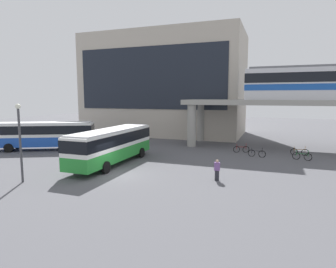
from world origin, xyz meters
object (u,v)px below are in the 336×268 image
object	(u,v)px
bicycle_green	(302,156)
bicycle_brown	(299,152)
bus_secondary	(44,133)
bus_main	(112,143)
station_building	(165,85)
bicycle_black	(257,153)
pedestrian_waiting_near_stop	(217,171)
bicycle_red	(241,149)

from	to	relation	value
bicycle_green	bicycle_brown	size ratio (longest dim) A/B	0.99
bus_secondary	bus_main	bearing A→B (deg)	-17.76
station_building	bus_secondary	size ratio (longest dim) A/B	2.31
bus_secondary	bicycle_black	distance (m)	23.90
bus_secondary	bicycle_black	size ratio (longest dim) A/B	6.17
bus_main	bus_secondary	xyz separation A→B (m)	(-11.19, 3.58, 0.00)
station_building	bicycle_black	distance (m)	23.22
station_building	bicycle_black	xyz separation A→B (m)	(15.83, -15.14, -7.71)
pedestrian_waiting_near_stop	bicycle_green	bearing A→B (deg)	56.45
bicycle_brown	pedestrian_waiting_near_stop	bearing A→B (deg)	-117.89
bus_main	pedestrian_waiting_near_stop	size ratio (longest dim) A/B	7.04
station_building	bicycle_green	xyz separation A→B (m)	(20.07, -15.13, -7.71)
bus_main	bicycle_brown	distance (m)	19.46
bus_secondary	bicycle_green	distance (m)	28.07
station_building	bicycle_red	distance (m)	20.80
bus_main	pedestrian_waiting_near_stop	bearing A→B (deg)	-11.01
station_building	bus_secondary	xyz separation A→B (m)	(-7.62, -19.44, -6.08)
bus_secondary	bicycle_red	world-z (taller)	bus_secondary
bicycle_black	bicycle_red	bearing A→B (deg)	132.77
station_building	bus_secondary	world-z (taller)	station_building
bicycle_black	bicycle_brown	world-z (taller)	same
station_building	bus_secondary	distance (m)	21.75
station_building	bicycle_red	bearing A→B (deg)	-43.27
bicycle_brown	bus_secondary	bearing A→B (deg)	-166.39
bus_secondary	pedestrian_waiting_near_stop	distance (m)	21.92
bus_secondary	pedestrian_waiting_near_stop	size ratio (longest dim) A/B	7.01
bicycle_brown	bicycle_black	bearing A→B (deg)	-150.18
bicycle_green	bicycle_black	world-z (taller)	same
bicycle_green	bicycle_red	bearing A→B (deg)	162.53
bus_main	station_building	bearing A→B (deg)	98.80
bicycle_brown	station_building	bearing A→B (deg)	147.51
bus_main	pedestrian_waiting_near_stop	xyz separation A→B (m)	(9.98, -1.94, -1.26)
pedestrian_waiting_near_stop	bicycle_black	bearing A→B (deg)	76.92
station_building	bicycle_green	bearing A→B (deg)	-37.02
bus_main	bicycle_green	distance (m)	18.36
bicycle_black	bicycle_green	bearing A→B (deg)	0.20
pedestrian_waiting_near_stop	station_building	bearing A→B (deg)	118.49
station_building	bicycle_red	world-z (taller)	station_building
bicycle_red	pedestrian_waiting_near_stop	xyz separation A→B (m)	(-0.52, -11.72, 0.37)
bus_main	bicycle_red	size ratio (longest dim) A/B	6.51
bicycle_brown	pedestrian_waiting_near_stop	world-z (taller)	pedestrian_waiting_near_stop
station_building	pedestrian_waiting_near_stop	bearing A→B (deg)	-61.51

